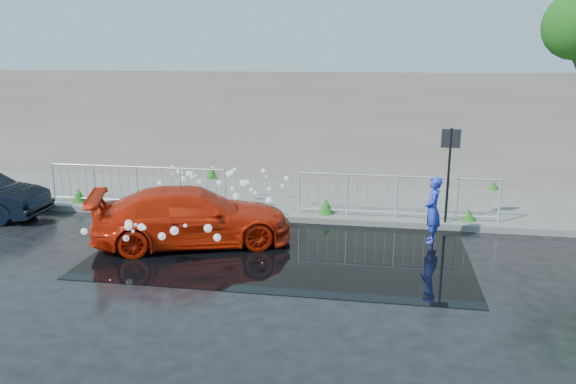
% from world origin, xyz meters
% --- Properties ---
extents(ground, '(90.00, 90.00, 0.00)m').
position_xyz_m(ground, '(0.00, 0.00, 0.00)').
color(ground, black).
rests_on(ground, ground).
extents(pavement, '(30.00, 4.00, 0.15)m').
position_xyz_m(pavement, '(0.00, 5.00, 0.07)').
color(pavement, '#5B5C57').
rests_on(pavement, ground).
extents(curb, '(30.00, 0.25, 0.16)m').
position_xyz_m(curb, '(0.00, 3.00, 0.08)').
color(curb, '#5B5C57').
rests_on(curb, ground).
extents(retaining_wall, '(30.00, 0.60, 3.50)m').
position_xyz_m(retaining_wall, '(0.00, 7.20, 1.90)').
color(retaining_wall, '#696359').
rests_on(retaining_wall, pavement).
extents(puddle, '(8.00, 5.00, 0.01)m').
position_xyz_m(puddle, '(0.50, 1.00, 0.01)').
color(puddle, black).
rests_on(puddle, ground).
extents(sign_post, '(0.45, 0.06, 2.50)m').
position_xyz_m(sign_post, '(4.20, 3.10, 1.72)').
color(sign_post, black).
rests_on(sign_post, ground).
extents(railing_left, '(5.05, 0.05, 1.10)m').
position_xyz_m(railing_left, '(-4.00, 3.35, 0.74)').
color(railing_left, silver).
rests_on(railing_left, pavement).
extents(railing_right, '(5.05, 0.05, 1.10)m').
position_xyz_m(railing_right, '(3.00, 3.35, 0.74)').
color(railing_right, silver).
rests_on(railing_right, pavement).
extents(weeds, '(12.17, 3.93, 0.43)m').
position_xyz_m(weeds, '(-0.66, 4.53, 0.33)').
color(weeds, '#195115').
rests_on(weeds, pavement).
extents(water_spray, '(3.54, 5.70, 1.04)m').
position_xyz_m(water_spray, '(-1.60, 1.99, 0.77)').
color(water_spray, white).
rests_on(water_spray, ground).
extents(red_car, '(4.79, 3.19, 1.29)m').
position_xyz_m(red_car, '(-1.58, 0.96, 0.64)').
color(red_car, red).
rests_on(red_car, ground).
extents(person, '(0.41, 0.58, 1.54)m').
position_xyz_m(person, '(3.78, 1.98, 0.77)').
color(person, '#2533BD').
rests_on(person, ground).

